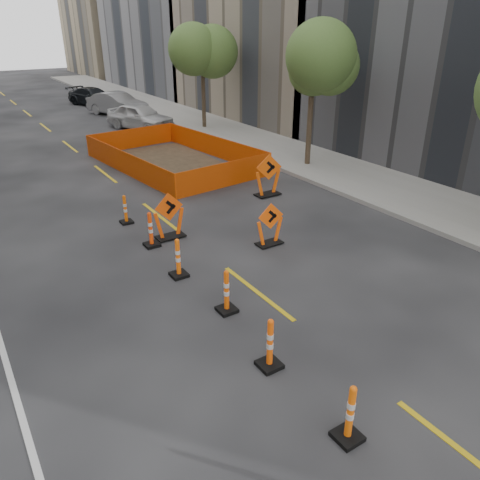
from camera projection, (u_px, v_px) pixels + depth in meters
ground_plane at (378, 386)px, 8.82m from camera, size 140.00×140.00×0.00m
sidewalk_right at (317, 163)px, 22.33m from camera, size 4.00×90.00×0.15m
bld_right_c at (298, 8)px, 32.27m from camera, size 12.00×16.00×14.00m
bld_right_e at (121, 5)px, 58.30m from camera, size 12.00×14.00×16.00m
tree_r_b at (313, 64)px, 20.14m from camera, size 2.80×2.80×5.95m
tree_r_c at (202, 52)px, 27.74m from camera, size 2.80×2.80×5.95m
channelizer_2 at (350, 413)px, 7.49m from camera, size 0.44×0.44×1.11m
channelizer_3 at (270, 343)px, 9.09m from camera, size 0.44×0.44×1.13m
channelizer_4 at (227, 291)px, 10.86m from camera, size 0.43×0.43×1.10m
channelizer_5 at (178, 258)px, 12.38m from camera, size 0.44×0.44×1.11m
channelizer_6 at (151, 229)px, 14.06m from camera, size 0.44×0.44×1.11m
channelizer_7 at (125, 209)px, 15.70m from camera, size 0.39×0.39×1.00m
chevron_sign_left at (169, 216)px, 14.52m from camera, size 1.04×0.66×1.51m
chevron_sign_center at (270, 224)px, 14.11m from camera, size 0.98×0.68×1.36m
chevron_sign_right at (268, 175)px, 18.06m from camera, size 1.27×1.01×1.65m
safety_fence at (173, 154)px, 22.08m from camera, size 5.76×8.80×1.04m
parked_car_near at (140, 116)px, 29.29m from camera, size 3.51×5.01×1.58m
parked_car_mid at (117, 104)px, 33.56m from camera, size 3.48×5.12×1.60m
parked_car_far at (93, 97)px, 37.63m from camera, size 3.67×5.05×1.36m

